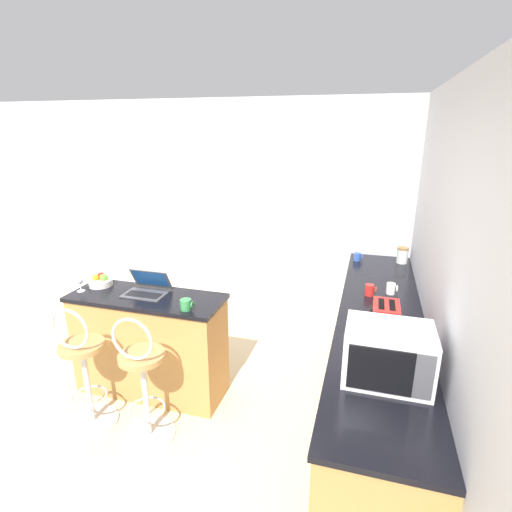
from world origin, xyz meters
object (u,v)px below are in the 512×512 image
at_px(bar_stool_far, 143,381).
at_px(microwave, 388,354).
at_px(bar_stool_near, 84,370).
at_px(toaster, 385,317).
at_px(fruit_bowl, 101,281).
at_px(laptop, 147,287).
at_px(mug_blue, 358,257).
at_px(mug_white, 391,289).
at_px(mug_red, 370,290).
at_px(wine_glass_tall, 80,281).
at_px(mug_green, 186,305).
at_px(storage_jar, 402,255).

xyz_separation_m(bar_stool_far, microwave, (1.67, -0.11, 0.58)).
xyz_separation_m(bar_stool_near, toaster, (2.19, 0.49, 0.52)).
bearing_deg(toaster, bar_stool_near, -167.34).
height_order(bar_stool_near, fruit_bowl, bar_stool_near).
distance_m(laptop, mug_blue, 2.20).
xyz_separation_m(bar_stool_far, mug_white, (1.73, 1.17, 0.47)).
bearing_deg(microwave, bar_stool_far, 176.05).
relative_size(mug_white, mug_red, 0.99).
xyz_separation_m(mug_white, wine_glass_tall, (-2.58, -0.70, 0.05)).
height_order(toaster, mug_blue, toaster).
height_order(mug_red, mug_blue, mug_red).
relative_size(wine_glass_tall, mug_green, 1.29).
relative_size(laptop, toaster, 1.36).
bearing_deg(bar_stool_near, toaster, 12.66).
relative_size(laptop, mug_green, 3.38).
distance_m(toaster, mug_red, 0.60).
xyz_separation_m(bar_stool_near, mug_red, (2.07, 1.08, 0.47)).
bearing_deg(mug_green, toaster, 3.86).
relative_size(bar_stool_far, wine_glass_tall, 7.72).
relative_size(bar_stool_near, toaster, 4.01).
distance_m(bar_stool_far, mug_red, 1.96).
bearing_deg(bar_stool_near, mug_red, 27.58).
bearing_deg(mug_red, microwave, -84.85).
bearing_deg(bar_stool_near, storage_jar, 40.86).
distance_m(microwave, mug_white, 1.29).
bearing_deg(wine_glass_tall, bar_stool_far, -28.93).
height_order(bar_stool_near, wine_glass_tall, wine_glass_tall).
bearing_deg(laptop, mug_white, 15.74).
height_order(bar_stool_far, mug_blue, bar_stool_far).
bearing_deg(bar_stool_far, mug_red, 34.83).
relative_size(mug_white, fruit_bowl, 0.45).
height_order(storage_jar, mug_red, storage_jar).
bearing_deg(fruit_bowl, wine_glass_tall, -115.91).
bearing_deg(mug_white, microwave, -92.95).
bearing_deg(mug_red, laptop, -165.33).
xyz_separation_m(bar_stool_far, wine_glass_tall, (-0.85, 0.47, 0.52)).
bearing_deg(storage_jar, mug_red, -107.49).
height_order(wine_glass_tall, mug_green, wine_glass_tall).
xyz_separation_m(storage_jar, mug_white, (-0.13, -0.89, -0.04)).
bearing_deg(mug_red, bar_stool_near, -152.42).
distance_m(microwave, mug_blue, 2.14).
bearing_deg(toaster, mug_blue, 99.52).
height_order(laptop, mug_green, laptop).
xyz_separation_m(microwave, wine_glass_tall, (-2.52, 0.59, -0.06)).
relative_size(bar_stool_far, storage_jar, 6.24).
bearing_deg(laptop, bar_stool_near, -111.67).
height_order(bar_stool_near, mug_green, bar_stool_near).
height_order(mug_white, mug_green, mug_white).
xyz_separation_m(bar_stool_near, bar_stool_far, (0.52, 0.00, 0.00)).
height_order(mug_green, mug_blue, mug_blue).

